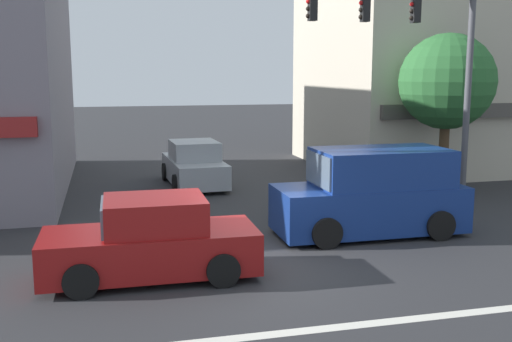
# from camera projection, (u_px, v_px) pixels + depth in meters

# --- Properties ---
(ground_plane) EXTENTS (120.00, 120.00, 0.00)m
(ground_plane) POSITION_uv_depth(u_px,v_px,m) (260.00, 261.00, 12.63)
(ground_plane) COLOR #2B2B2D
(lane_marking_stripe) EXTENTS (9.00, 0.24, 0.01)m
(lane_marking_stripe) POSITION_uv_depth(u_px,v_px,m) (317.00, 329.00, 9.28)
(lane_marking_stripe) COLOR silver
(lane_marking_stripe) RESTS_ON ground
(building_right_corner) EXTENTS (13.91, 8.90, 9.16)m
(building_right_corner) POSITION_uv_depth(u_px,v_px,m) (478.00, 57.00, 25.80)
(building_right_corner) COLOR #B7AD99
(building_right_corner) RESTS_ON ground
(street_tree) EXTENTS (3.09, 3.09, 5.20)m
(street_tree) POSITION_uv_depth(u_px,v_px,m) (447.00, 82.00, 19.26)
(street_tree) COLOR #4C3823
(street_tree) RESTS_ON ground
(traffic_light_mast) EXTENTS (4.89, 0.34, 6.20)m
(traffic_light_mast) POSITION_uv_depth(u_px,v_px,m) (426.00, 59.00, 16.22)
(traffic_light_mast) COLOR #47474C
(traffic_light_mast) RESTS_ON ground
(van_crossing_rightbound) EXTENTS (4.61, 2.07, 2.11)m
(van_crossing_rightbound) POSITION_uv_depth(u_px,v_px,m) (373.00, 194.00, 14.63)
(van_crossing_rightbound) COLOR navy
(van_crossing_rightbound) RESTS_ON ground
(sedan_crossing_center) EXTENTS (4.12, 1.93, 1.58)m
(sedan_crossing_center) POSITION_uv_depth(u_px,v_px,m) (151.00, 242.00, 11.55)
(sedan_crossing_center) COLOR maroon
(sedan_crossing_center) RESTS_ON ground
(sedan_parked_curbside) EXTENTS (2.00, 4.16, 1.58)m
(sedan_parked_curbside) POSITION_uv_depth(u_px,v_px,m) (194.00, 165.00, 21.00)
(sedan_parked_curbside) COLOR #999EA3
(sedan_parked_curbside) RESTS_ON ground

